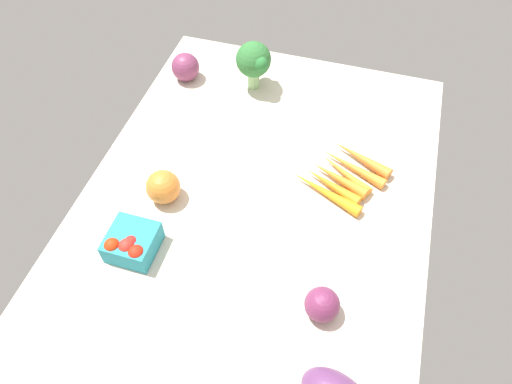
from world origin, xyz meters
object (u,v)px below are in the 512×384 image
(heirloom_tomato_orange, at_px, (163,187))
(broccoli_head, at_px, (254,60))
(carrot_bunch, at_px, (343,175))
(red_onion_near_basket, at_px, (322,304))
(red_onion_center, at_px, (185,67))
(berry_basket, at_px, (131,243))

(heirloom_tomato_orange, bearing_deg, broccoli_head, 168.74)
(carrot_bunch, relative_size, red_onion_near_basket, 3.41)
(red_onion_near_basket, bearing_deg, heirloom_tomato_orange, -113.45)
(heirloom_tomato_orange, xyz_separation_m, red_onion_near_basket, (0.17, 0.38, -0.00))
(broccoli_head, bearing_deg, heirloom_tomato_orange, -11.26)
(red_onion_near_basket, bearing_deg, red_onion_center, -138.97)
(red_onion_near_basket, height_order, berry_basket, red_onion_near_basket)
(red_onion_center, height_order, heirloom_tomato_orange, same)
(carrot_bunch, bearing_deg, red_onion_near_basket, 3.04)
(carrot_bunch, bearing_deg, heirloom_tomato_orange, -66.16)
(carrot_bunch, xyz_separation_m, red_onion_center, (-0.23, -0.47, 0.02))
(red_onion_center, xyz_separation_m, heirloom_tomato_orange, (0.40, 0.10, -0.00))
(red_onion_near_basket, distance_m, berry_basket, 0.39)
(heirloom_tomato_orange, bearing_deg, red_onion_near_basket, 66.55)
(red_onion_center, height_order, broccoli_head, broccoli_head)
(carrot_bunch, distance_m, red_onion_center, 0.53)
(red_onion_center, xyz_separation_m, broccoli_head, (-0.02, 0.19, 0.05))
(heirloom_tomato_orange, xyz_separation_m, berry_basket, (0.15, -0.01, -0.01))
(red_onion_center, relative_size, heirloom_tomato_orange, 1.00)
(heirloom_tomato_orange, distance_m, red_onion_near_basket, 0.42)
(red_onion_center, xyz_separation_m, berry_basket, (0.54, 0.10, -0.01))
(red_onion_near_basket, bearing_deg, broccoli_head, -152.58)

